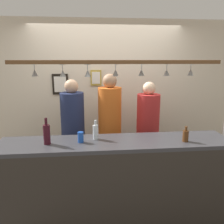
{
  "coord_description": "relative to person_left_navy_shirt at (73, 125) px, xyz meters",
  "views": [
    {
      "loc": [
        -0.3,
        -2.85,
        1.95
      ],
      "look_at": [
        0.0,
        0.1,
        1.27
      ],
      "focal_mm": 36.9,
      "sensor_mm": 36.0,
      "label": 1
    }
  ],
  "objects": [
    {
      "name": "ground_plane",
      "position": [
        0.54,
        -0.43,
        -1.01
      ],
      "size": [
        8.0,
        8.0,
        0.0
      ],
      "primitive_type": "plane",
      "color": "#4C4742"
    },
    {
      "name": "back_wall",
      "position": [
        0.54,
        0.67,
        0.29
      ],
      "size": [
        4.4,
        0.06,
        2.6
      ],
      "primitive_type": "cube",
      "color": "beige",
      "rests_on": "ground_plane"
    },
    {
      "name": "bar_counter",
      "position": [
        0.54,
        -0.93,
        -0.32
      ],
      "size": [
        2.7,
        0.55,
        1.03
      ],
      "color": "#38383D",
      "rests_on": "ground_plane"
    },
    {
      "name": "overhead_glass_rack",
      "position": [
        0.54,
        -0.73,
        0.91
      ],
      "size": [
        2.2,
        0.36,
        0.04
      ],
      "primitive_type": "cube",
      "color": "brown"
    },
    {
      "name": "hanging_wineglass_far_left",
      "position": [
        -0.34,
        -0.67,
        0.8
      ],
      "size": [
        0.07,
        0.07,
        0.13
      ],
      "color": "silver",
      "rests_on": "overhead_glass_rack"
    },
    {
      "name": "hanging_wineglass_left",
      "position": [
        -0.03,
        -0.77,
        0.8
      ],
      "size": [
        0.07,
        0.07,
        0.13
      ],
      "color": "silver",
      "rests_on": "overhead_glass_rack"
    },
    {
      "name": "hanging_wineglass_center_left",
      "position": [
        0.24,
        -0.79,
        0.8
      ],
      "size": [
        0.07,
        0.07,
        0.13
      ],
      "color": "silver",
      "rests_on": "overhead_glass_rack"
    },
    {
      "name": "hanging_wineglass_center",
      "position": [
        0.54,
        -0.72,
        0.8
      ],
      "size": [
        0.07,
        0.07,
        0.13
      ],
      "color": "silver",
      "rests_on": "overhead_glass_rack"
    },
    {
      "name": "hanging_wineglass_center_right",
      "position": [
        0.84,
        -0.68,
        0.8
      ],
      "size": [
        0.07,
        0.07,
        0.13
      ],
      "color": "silver",
      "rests_on": "overhead_glass_rack"
    },
    {
      "name": "hanging_wineglass_right",
      "position": [
        1.12,
        -0.72,
        0.8
      ],
      "size": [
        0.07,
        0.07,
        0.13
      ],
      "color": "silver",
      "rests_on": "overhead_glass_rack"
    },
    {
      "name": "hanging_wineglass_far_right",
      "position": [
        1.41,
        -0.71,
        0.8
      ],
      "size": [
        0.07,
        0.07,
        0.13
      ],
      "color": "silver",
      "rests_on": "overhead_glass_rack"
    },
    {
      "name": "person_left_navy_shirt",
      "position": [
        0.0,
        0.0,
        0.0
      ],
      "size": [
        0.34,
        0.34,
        1.68
      ],
      "color": "#2D334C",
      "rests_on": "ground_plane"
    },
    {
      "name": "person_middle_orange_shirt",
      "position": [
        0.54,
        0.0,
        0.05
      ],
      "size": [
        0.34,
        0.34,
        1.75
      ],
      "color": "#2D334C",
      "rests_on": "ground_plane"
    },
    {
      "name": "person_right_red_shirt",
      "position": [
        1.12,
        0.0,
        -0.03
      ],
      "size": [
        0.34,
        0.34,
        1.63
      ],
      "color": "#2D334C",
      "rests_on": "ground_plane"
    },
    {
      "name": "bottle_soda_clear",
      "position": [
        0.31,
        -0.69,
        0.11
      ],
      "size": [
        0.06,
        0.06,
        0.23
      ],
      "color": "silver",
      "rests_on": "bar_counter"
    },
    {
      "name": "bottle_beer_brown_stubby",
      "position": [
        1.33,
        -0.87,
        0.09
      ],
      "size": [
        0.07,
        0.07,
        0.18
      ],
      "color": "#512D14",
      "rests_on": "bar_counter"
    },
    {
      "name": "bottle_wine_dark_red",
      "position": [
        -0.23,
        -0.8,
        0.14
      ],
      "size": [
        0.08,
        0.08,
        0.3
      ],
      "color": "#380F19",
      "rests_on": "bar_counter"
    },
    {
      "name": "drink_can",
      "position": [
        0.14,
        -0.78,
        0.08
      ],
      "size": [
        0.07,
        0.07,
        0.12
      ],
      "primitive_type": "cylinder",
      "color": "#1E4CB2",
      "rests_on": "bar_counter"
    },
    {
      "name": "picture_frame_caricature",
      "position": [
        -0.23,
        0.63,
        0.53
      ],
      "size": [
        0.26,
        0.02,
        0.34
      ],
      "color": "black",
      "rests_on": "back_wall"
    },
    {
      "name": "picture_frame_crest",
      "position": [
        0.37,
        0.63,
        0.63
      ],
      "size": [
        0.18,
        0.02,
        0.26
      ],
      "color": "#B29338",
      "rests_on": "back_wall"
    }
  ]
}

